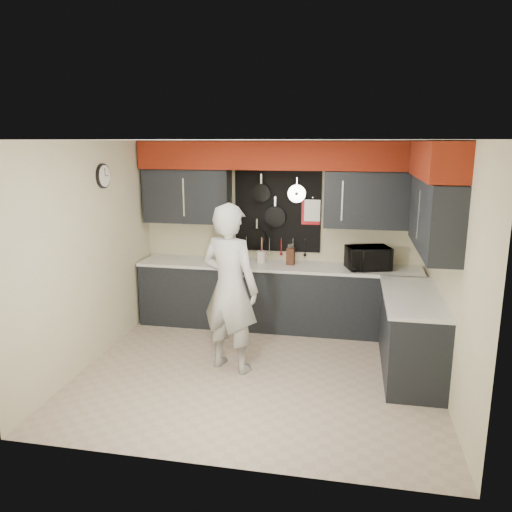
% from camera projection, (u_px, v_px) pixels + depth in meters
% --- Properties ---
extents(ground, '(4.00, 4.00, 0.00)m').
position_uv_depth(ground, '(258.00, 372.00, 5.74)').
color(ground, tan).
rests_on(ground, ground).
extents(back_wall_assembly, '(4.00, 0.36, 2.60)m').
position_uv_depth(back_wall_assembly, '(281.00, 185.00, 6.81)').
color(back_wall_assembly, beige).
rests_on(back_wall_assembly, ground).
extents(right_wall_assembly, '(0.36, 3.50, 2.60)m').
position_uv_depth(right_wall_assembly, '(437.00, 205.00, 5.21)').
color(right_wall_assembly, beige).
rests_on(right_wall_assembly, ground).
extents(left_wall_assembly, '(0.05, 3.50, 2.60)m').
position_uv_depth(left_wall_assembly, '(91.00, 251.00, 5.82)').
color(left_wall_assembly, beige).
rests_on(left_wall_assembly, ground).
extents(base_cabinets, '(3.95, 2.20, 0.92)m').
position_uv_depth(base_cabinets, '(310.00, 305.00, 6.62)').
color(base_cabinets, black).
rests_on(base_cabinets, ground).
extents(microwave, '(0.64, 0.53, 0.31)m').
position_uv_depth(microwave, '(368.00, 258.00, 6.63)').
color(microwave, black).
rests_on(microwave, base_cabinets).
extents(knife_block, '(0.12, 0.12, 0.23)m').
position_uv_depth(knife_block, '(291.00, 256.00, 6.89)').
color(knife_block, '#331910').
rests_on(knife_block, base_cabinets).
extents(utensil_crock, '(0.13, 0.13, 0.16)m').
position_uv_depth(utensil_crock, '(261.00, 257.00, 7.01)').
color(utensil_crock, white).
rests_on(utensil_crock, base_cabinets).
extents(coffee_maker, '(0.21, 0.24, 0.33)m').
position_uv_depth(coffee_maker, '(228.00, 250.00, 7.06)').
color(coffee_maker, black).
rests_on(coffee_maker, base_cabinets).
extents(person, '(0.82, 0.67, 1.94)m').
position_uv_depth(person, '(230.00, 288.00, 5.62)').
color(person, '#9B9C99').
rests_on(person, ground).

